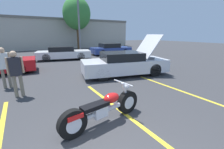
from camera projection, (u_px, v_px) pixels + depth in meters
parking_stripe_middle at (128, 116)px, 4.18m from camera, size 0.12×5.63×0.01m
parking_stripe_back at (191, 94)px, 5.66m from camera, size 0.12×5.63×0.01m
far_building at (25, 33)px, 20.96m from camera, size 32.00×4.20×4.40m
light_pole at (79, 12)px, 15.45m from camera, size 1.21×0.28×7.98m
tree_background at (77, 14)px, 20.62m from camera, size 3.78×3.78×7.07m
motorcycle at (103, 109)px, 3.75m from camera, size 2.35×0.71×0.97m
show_car_hood_open at (125, 64)px, 8.22m from camera, size 4.88×2.81×2.18m
parked_car_right_row at (111, 49)px, 16.44m from camera, size 4.43×2.19×1.21m
parked_car_mid_row at (64, 53)px, 13.16m from camera, size 4.77×2.73×1.14m
spectator_by_show_car at (16, 70)px, 5.22m from camera, size 0.52×0.22×1.67m
spectator_far_lot at (4, 64)px, 6.10m from camera, size 0.52×0.22×1.70m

